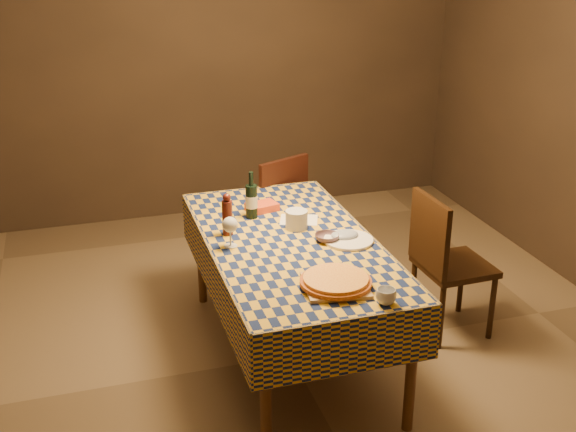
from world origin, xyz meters
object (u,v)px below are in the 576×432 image
(wine_bottle, at_px, (251,201))
(pizza, at_px, (336,280))
(chair_right, at_px, (444,258))
(white_plate, at_px, (348,240))
(cutting_board, at_px, (336,285))
(chair_far, at_px, (274,209))
(dining_table, at_px, (291,252))
(bowl, at_px, (327,238))

(wine_bottle, bearing_deg, pizza, -80.22)
(chair_right, bearing_deg, white_plate, -170.92)
(cutting_board, distance_m, chair_far, 1.72)
(wine_bottle, xyz_separation_m, chair_far, (0.33, 0.69, -0.36))
(dining_table, height_order, pizza, pizza)
(white_plate, distance_m, chair_right, 0.74)
(chair_right, bearing_deg, wine_bottle, 160.43)
(cutting_board, bearing_deg, wine_bottle, 99.78)
(dining_table, height_order, cutting_board, cutting_board)
(white_plate, relative_size, chair_far, 0.30)
(dining_table, relative_size, pizza, 4.33)
(bowl, xyz_separation_m, wine_bottle, (-0.32, 0.47, 0.09))
(cutting_board, bearing_deg, bowl, 74.66)
(white_plate, xyz_separation_m, chair_right, (0.68, 0.11, -0.26))
(dining_table, bearing_deg, chair_far, 79.12)
(bowl, bearing_deg, chair_right, 4.94)
(dining_table, height_order, wine_bottle, wine_bottle)
(wine_bottle, xyz_separation_m, chair_right, (1.12, -0.40, -0.36))
(cutting_board, bearing_deg, pizza, 180.00)
(bowl, relative_size, chair_far, 0.15)
(bowl, height_order, white_plate, bowl)
(cutting_board, height_order, wine_bottle, wine_bottle)
(pizza, relative_size, wine_bottle, 1.45)
(cutting_board, bearing_deg, chair_far, 84.53)
(pizza, bearing_deg, bowl, 74.66)
(dining_table, bearing_deg, chair_right, -0.09)
(dining_table, relative_size, cutting_board, 5.97)
(pizza, height_order, bowl, pizza)
(bowl, bearing_deg, chair_far, 89.26)
(dining_table, relative_size, chair_far, 1.98)
(chair_far, relative_size, chair_right, 1.00)
(pizza, relative_size, white_plate, 1.51)
(bowl, bearing_deg, cutting_board, -105.34)
(wine_bottle, distance_m, white_plate, 0.68)
(bowl, bearing_deg, dining_table, 159.90)
(cutting_board, relative_size, wine_bottle, 1.05)
(pizza, distance_m, chair_far, 1.72)
(cutting_board, xyz_separation_m, chair_far, (0.16, 1.69, -0.26))
(pizza, bearing_deg, chair_right, 32.53)
(bowl, height_order, chair_far, chair_far)
(dining_table, height_order, white_plate, white_plate)
(dining_table, distance_m, white_plate, 0.34)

